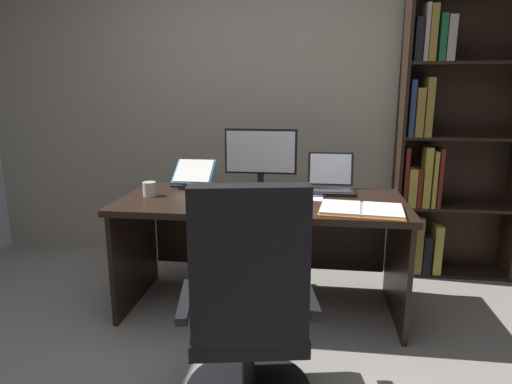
% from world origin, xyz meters
% --- Properties ---
extents(wall_back, '(5.39, 0.12, 2.64)m').
position_xyz_m(wall_back, '(0.00, 1.93, 1.32)').
color(wall_back, '#A89E8E').
rests_on(wall_back, ground).
extents(desk, '(1.81, 0.80, 0.75)m').
position_xyz_m(desk, '(0.09, 1.03, 0.55)').
color(desk, black).
rests_on(desk, ground).
extents(bookshelf, '(0.89, 0.28, 2.16)m').
position_xyz_m(bookshelf, '(1.38, 1.71, 1.02)').
color(bookshelf, black).
rests_on(bookshelf, ground).
extents(office_chair, '(0.67, 0.60, 1.08)m').
position_xyz_m(office_chair, '(0.15, -0.04, 0.46)').
color(office_chair, black).
rests_on(office_chair, ground).
extents(monitor, '(0.50, 0.16, 0.42)m').
position_xyz_m(monitor, '(0.05, 1.22, 0.97)').
color(monitor, black).
rests_on(monitor, desk).
extents(laptop, '(0.31, 0.30, 0.25)m').
position_xyz_m(laptop, '(0.53, 1.22, 0.81)').
color(laptop, black).
rests_on(laptop, desk).
extents(keyboard, '(0.42, 0.15, 0.02)m').
position_xyz_m(keyboard, '(0.05, 0.78, 0.76)').
color(keyboard, black).
rests_on(keyboard, desk).
extents(computer_mouse, '(0.06, 0.10, 0.04)m').
position_xyz_m(computer_mouse, '(-0.25, 0.78, 0.77)').
color(computer_mouse, black).
rests_on(computer_mouse, desk).
extents(reading_stand_with_book, '(0.28, 0.28, 0.17)m').
position_xyz_m(reading_stand_with_book, '(-0.45, 1.28, 0.84)').
color(reading_stand_with_book, black).
rests_on(reading_stand_with_book, desk).
extents(open_binder, '(0.50, 0.36, 0.02)m').
position_xyz_m(open_binder, '(0.69, 0.73, 0.76)').
color(open_binder, orange).
rests_on(open_binder, desk).
extents(notepad, '(0.15, 0.21, 0.01)m').
position_xyz_m(notepad, '(0.40, 1.01, 0.76)').
color(notepad, white).
rests_on(notepad, desk).
extents(pen, '(0.14, 0.02, 0.01)m').
position_xyz_m(pen, '(0.42, 1.01, 0.77)').
color(pen, navy).
rests_on(pen, notepad).
extents(coffee_mug, '(0.09, 0.09, 0.09)m').
position_xyz_m(coffee_mug, '(-0.65, 0.93, 0.80)').
color(coffee_mug, silver).
rests_on(coffee_mug, desk).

